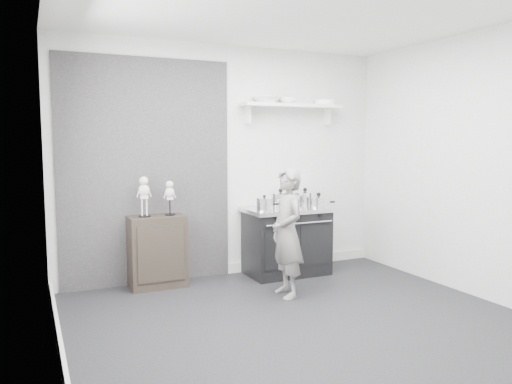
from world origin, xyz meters
TOP-DOWN VIEW (x-y plane):
  - ground at (0.00, 0.00)m, footprint 4.00×4.00m
  - room_shell at (-0.09, 0.15)m, footprint 4.02×3.62m
  - wall_shelf at (0.80, 1.68)m, footprint 1.30×0.26m
  - stove at (0.64, 1.48)m, footprint 1.00×0.63m
  - side_cabinet at (-0.89, 1.61)m, footprint 0.60×0.35m
  - child at (0.24, 0.72)m, footprint 0.34×0.50m
  - pot_front_left at (0.28, 1.36)m, footprint 0.28×0.19m
  - pot_back_left at (0.61, 1.59)m, footprint 0.37×0.28m
  - pot_back_right at (0.94, 1.57)m, footprint 0.38×0.29m
  - pot_front_right at (0.98, 1.31)m, footprint 0.37×0.28m
  - pot_front_center at (0.54, 1.34)m, footprint 0.27×0.18m
  - skeleton_full at (-1.02, 1.61)m, footprint 0.14×0.09m
  - skeleton_torso at (-0.74, 1.61)m, footprint 0.12×0.08m
  - bowl_large at (0.46, 1.67)m, footprint 0.31×0.31m
  - bowl_small at (0.74, 1.67)m, footprint 0.22×0.22m
  - plate_stack at (1.27, 1.67)m, footprint 0.26×0.26m

SIDE VIEW (x-z plane):
  - ground at x=0.00m, z-range 0.00..0.00m
  - side_cabinet at x=-0.89m, z-range 0.00..0.78m
  - stove at x=0.64m, z-range 0.00..0.81m
  - child at x=0.24m, z-range 0.00..1.32m
  - pot_front_center at x=0.54m, z-range 0.79..0.94m
  - pot_front_right at x=0.98m, z-range 0.78..0.96m
  - pot_front_left at x=0.28m, z-range 0.79..0.97m
  - pot_back_right at x=0.94m, z-range 0.78..1.00m
  - pot_back_left at x=0.61m, z-range 0.78..1.00m
  - skeleton_torso at x=-0.74m, z-range 0.78..1.22m
  - skeleton_full at x=-1.02m, z-range 0.78..1.29m
  - room_shell at x=-0.09m, z-range 0.28..2.99m
  - wall_shelf at x=0.80m, z-range 1.89..2.13m
  - plate_stack at x=1.27m, z-range 2.04..2.10m
  - bowl_small at x=0.74m, z-range 2.04..2.11m
  - bowl_large at x=0.46m, z-range 2.04..2.12m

